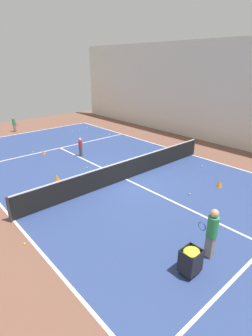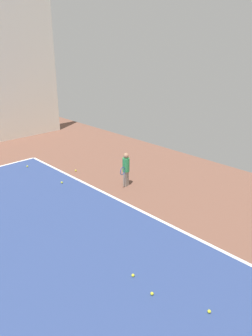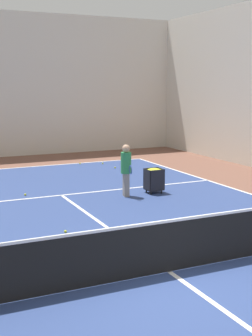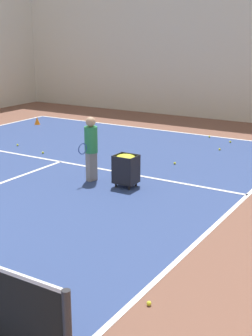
{
  "view_description": "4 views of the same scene",
  "coord_description": "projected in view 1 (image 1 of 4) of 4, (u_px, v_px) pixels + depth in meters",
  "views": [
    {
      "loc": [
        7.89,
        8.94,
        5.5
      ],
      "look_at": [
        0.0,
        0.0,
        0.62
      ],
      "focal_mm": 28.0,
      "sensor_mm": 36.0,
      "label": 1
    },
    {
      "loc": [
        -7.02,
        -6.09,
        4.79
      ],
      "look_at": [
        0.66,
        -13.32,
        0.67
      ],
      "focal_mm": 35.0,
      "sensor_mm": 36.0,
      "label": 2
    },
    {
      "loc": [
        -4.24,
        -7.16,
        3.47
      ],
      "look_at": [
        1.81,
        5.84,
        0.9
      ],
      "focal_mm": 50.0,
      "sensor_mm": 36.0,
      "label": 3
    },
    {
      "loc": [
        8.48,
        -3.4,
        3.65
      ],
      "look_at": [
        2.82,
        5.87,
        0.48
      ],
      "focal_mm": 50.0,
      "sensor_mm": 36.0,
      "label": 4
    }
  ],
  "objects": [
    {
      "name": "tennis_ball_6",
      "position": [
        202.0,
        166.0,
        14.68
      ],
      "size": [
        0.07,
        0.07,
        0.07
      ],
      "primitive_type": "sphere",
      "color": "yellow",
      "rests_on": "ground"
    },
    {
      "name": "tennis_ball_16",
      "position": [
        63.0,
        149.0,
        17.59
      ],
      "size": [
        0.07,
        0.07,
        0.07
      ],
      "primitive_type": "sphere",
      "color": "yellow",
      "rests_on": "ground"
    },
    {
      "name": "tennis_ball_4",
      "position": [
        87.0,
        168.0,
        14.46
      ],
      "size": [
        0.07,
        0.07,
        0.07
      ],
      "primitive_type": "sphere",
      "color": "yellow",
      "rests_on": "ground"
    },
    {
      "name": "tennis_ball_10",
      "position": [
        235.0,
        168.0,
        14.4
      ],
      "size": [
        0.07,
        0.07,
        0.07
      ],
      "primitive_type": "sphere",
      "color": "yellow",
      "rests_on": "ground"
    },
    {
      "name": "tennis_ball_17",
      "position": [
        109.0,
        135.0,
        20.95
      ],
      "size": [
        0.07,
        0.07,
        0.07
      ],
      "primitive_type": "sphere",
      "color": "yellow",
      "rests_on": "ground"
    },
    {
      "name": "training_cone_1",
      "position": [
        57.0,
        177.0,
        12.96
      ],
      "size": [
        0.27,
        0.27,
        0.32
      ],
      "primitive_type": "cone",
      "color": "orange",
      "rests_on": "ground"
    },
    {
      "name": "line_sideline_right",
      "position": [
        14.0,
        221.0,
        9.72
      ],
      "size": [
        0.1,
        24.76,
        0.0
      ],
      "primitive_type": "cube",
      "color": "white",
      "rests_on": "ground"
    },
    {
      "name": "tennis_ball_9",
      "position": [
        11.0,
        205.0,
        10.71
      ],
      "size": [
        0.07,
        0.07,
        0.07
      ],
      "primitive_type": "sphere",
      "color": "yellow",
      "rests_on": "ground"
    },
    {
      "name": "court_playing_area",
      "position": [
        126.0,
        179.0,
        13.12
      ],
      "size": [
        11.12,
        24.76,
        0.0
      ],
      "color": "navy",
      "rests_on": "ground"
    },
    {
      "name": "training_cone_0",
      "position": [
        44.0,
        152.0,
        16.61
      ],
      "size": [
        0.23,
        0.23,
        0.28
      ],
      "primitive_type": "cone",
      "color": "orange",
      "rests_on": "ground"
    },
    {
      "name": "tennis_ball_23",
      "position": [
        80.0,
        130.0,
        22.27
      ],
      "size": [
        0.07,
        0.07,
        0.07
      ],
      "primitive_type": "sphere",
      "color": "yellow",
      "rests_on": "ground"
    },
    {
      "name": "hall_enclosure_left",
      "position": [
        227.0,
        95.0,
        17.3
      ],
      "size": [
        0.15,
        31.7,
        6.88
      ],
      "color": "silver",
      "rests_on": "ground"
    },
    {
      "name": "coach_at_net",
      "position": [
        212.0,
        230.0,
        7.6
      ],
      "size": [
        0.38,
        0.68,
        1.64
      ],
      "rotation": [
        0.0,
        0.0,
        -1.74
      ],
      "color": "gray",
      "rests_on": "ground"
    },
    {
      "name": "tennis_ball_12",
      "position": [
        25.0,
        244.0,
        8.44
      ],
      "size": [
        0.07,
        0.07,
        0.07
      ],
      "primitive_type": "sphere",
      "color": "yellow",
      "rests_on": "ground"
    },
    {
      "name": "line_centre_service",
      "position": [
        126.0,
        179.0,
        13.12
      ],
      "size": [
        0.1,
        13.62,
        0.0
      ],
      "primitive_type": "cube",
      "color": "white",
      "rests_on": "ground"
    },
    {
      "name": "player_near_baseline",
      "position": [
        14.0,
        124.0,
        21.69
      ],
      "size": [
        0.32,
        0.57,
        1.22
      ],
      "rotation": [
        0.0,
        0.0,
        1.83
      ],
      "color": "gray",
      "rests_on": "ground"
    },
    {
      "name": "tennis_ball_18",
      "position": [
        33.0,
        152.0,
        16.94
      ],
      "size": [
        0.07,
        0.07,
        0.07
      ],
      "primitive_type": "sphere",
      "color": "yellow",
      "rests_on": "ground"
    },
    {
      "name": "tennis_net",
      "position": [
        126.0,
        170.0,
        12.92
      ],
      "size": [
        11.42,
        0.1,
        1.03
      ],
      "color": "#2D2D33",
      "rests_on": "ground"
    },
    {
      "name": "tennis_ball_20",
      "position": [
        51.0,
        193.0,
        11.72
      ],
      "size": [
        0.07,
        0.07,
        0.07
      ],
      "primitive_type": "sphere",
      "color": "yellow",
      "rests_on": "ground"
    },
    {
      "name": "tennis_ball_0",
      "position": [
        72.0,
        131.0,
        21.94
      ],
      "size": [
        0.07,
        0.07,
        0.07
      ],
      "primitive_type": "sphere",
      "color": "yellow",
      "rests_on": "ground"
    },
    {
      "name": "line_sideline_left",
      "position": [
        192.0,
        155.0,
        16.52
      ],
      "size": [
        0.1,
        24.76,
        0.0
      ],
      "primitive_type": "cube",
      "color": "white",
      "rests_on": "ground"
    },
    {
      "name": "tennis_ball_19",
      "position": [
        190.0,
        194.0,
        11.6
      ],
      "size": [
        0.07,
        0.07,
        0.07
      ],
      "primitive_type": "sphere",
      "color": "yellow",
      "rests_on": "ground"
    },
    {
      "name": "training_cone_3",
      "position": [
        219.0,
        184.0,
        12.28
      ],
      "size": [
        0.28,
        0.28,
        0.32
      ],
      "primitive_type": "cone",
      "color": "orange",
      "rests_on": "ground"
    },
    {
      "name": "ground_plane",
      "position": [
        126.0,
        179.0,
        13.12
      ],
      "size": [
        35.4,
        35.4,
        0.0
      ],
      "primitive_type": "plane",
      "color": "brown"
    },
    {
      "name": "line_service_near",
      "position": [
        60.0,
        148.0,
        17.84
      ],
      "size": [
        11.12,
        0.1,
        0.0
      ],
      "primitive_type": "cube",
      "color": "white",
      "rests_on": "ground"
    },
    {
      "name": "line_baseline_near",
      "position": [
        27.0,
        132.0,
        21.71
      ],
      "size": [
        11.12,
        0.1,
        0.0
      ],
      "primitive_type": "cube",
      "color": "white",
      "rests_on": "ground"
    },
    {
      "name": "child_midcourt",
      "position": [
        80.0,
        146.0,
        16.06
      ],
      "size": [
        0.29,
        0.29,
        1.17
      ],
      "rotation": [
        0.0,
        0.0,
        1.86
      ],
      "color": "#4C4C56",
      "rests_on": "ground"
    },
    {
      "name": "ball_cart",
      "position": [
        191.0,
        257.0,
        7.11
      ],
      "size": [
        0.54,
        0.47,
        0.82
      ],
      "color": "black",
      "rests_on": "ground"
    },
    {
      "name": "tennis_ball_1",
      "position": [
        0.0,
        139.0,
        19.82
      ],
      "size": [
        0.07,
        0.07,
        0.07
      ],
      "primitive_type": "sphere",
      "color": "yellow",
      "rests_on": "ground"
    },
    {
      "name": "tennis_ball_8",
      "position": [
        160.0,
        144.0,
        18.65
      ],
      "size": [
        0.07,
        0.07,
        0.07
      ],
      "primitive_type": "sphere",
      "color": "yellow",
      "rests_on": "ground"
    },
    {
      "name": "tennis_ball_3",
      "position": [
        87.0,
        127.0,
        23.22
      ],
      "size": [
        0.07,
        0.07,
        0.07
      ],
      "primitive_type": "sphere",
      "color": "yellow",
      "rests_on": "ground"
    }
  ]
}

